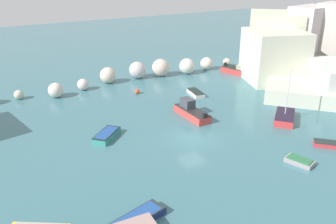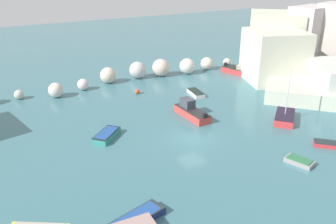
% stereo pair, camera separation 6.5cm
% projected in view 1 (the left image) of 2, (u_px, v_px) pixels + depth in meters
% --- Properties ---
extents(cove_water, '(160.00, 160.00, 0.00)m').
position_uv_depth(cove_water, '(192.00, 138.00, 36.01)').
color(cove_water, '#3F707A').
rests_on(cove_water, ground).
extents(cliff_headland_right, '(28.49, 26.86, 10.53)m').
position_uv_depth(cliff_headland_right, '(307.00, 52.00, 54.88)').
color(cliff_headland_right, beige).
rests_on(cliff_headland_right, ground).
extents(rock_breakwater, '(42.03, 4.67, 2.64)m').
position_uv_depth(rock_breakwater, '(134.00, 73.00, 52.92)').
color(rock_breakwater, beige).
rests_on(rock_breakwater, ground).
extents(channel_buoy, '(0.66, 0.66, 0.66)m').
position_uv_depth(channel_buoy, '(137.00, 91.00, 47.92)').
color(channel_buoy, '#E04C28').
rests_on(channel_buoy, cove_water).
extents(moored_boat_0, '(3.56, 3.47, 0.61)m').
position_uv_depth(moored_boat_0, '(107.00, 135.00, 35.93)').
color(moored_boat_0, teal).
rests_on(moored_boat_0, cove_water).
extents(moored_boat_1, '(3.52, 6.33, 1.56)m').
position_uv_depth(moored_boat_1, '(241.00, 71.00, 55.95)').
color(moored_boat_1, '#C13836').
rests_on(moored_boat_1, cove_water).
extents(moored_boat_2, '(1.96, 2.65, 0.46)m').
position_uv_depth(moored_boat_2, '(300.00, 161.00, 31.44)').
color(moored_boat_2, gray).
rests_on(moored_boat_2, cove_water).
extents(moored_boat_3, '(4.52, 4.28, 6.03)m').
position_uv_depth(moored_boat_3, '(285.00, 117.00, 39.79)').
color(moored_boat_3, '#C8383A').
rests_on(moored_boat_3, cove_water).
extents(moored_boat_4, '(1.74, 3.27, 0.52)m').
position_uv_depth(moored_boat_4, '(196.00, 93.00, 47.58)').
color(moored_boat_4, white).
rests_on(moored_boat_4, cove_water).
extents(moored_boat_5, '(4.46, 2.50, 0.55)m').
position_uv_depth(moored_boat_5, '(137.00, 219.00, 24.25)').
color(moored_boat_5, navy).
rests_on(moored_boat_5, cove_water).
extents(moored_boat_6, '(2.96, 2.93, 0.47)m').
position_uv_depth(moored_boat_6, '(330.00, 144.00, 34.28)').
color(moored_boat_6, '#CB343C').
rests_on(moored_boat_6, cove_water).
extents(moored_boat_8, '(1.80, 5.21, 1.90)m').
position_uv_depth(moored_boat_8, '(191.00, 111.00, 40.73)').
color(moored_boat_8, '#BE413B').
rests_on(moored_boat_8, cove_water).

